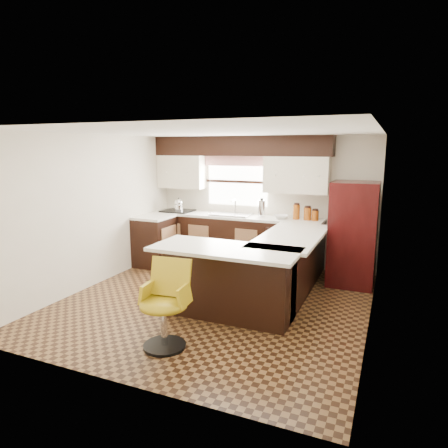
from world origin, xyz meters
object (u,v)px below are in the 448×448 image
at_px(bar_chair, 164,306).
at_px(refrigerator, 353,234).
at_px(peninsula_long, 287,267).
at_px(peninsula_return, 229,283).

bearing_deg(bar_chair, refrigerator, 55.53).
bearing_deg(peninsula_long, bar_chair, -112.63).
height_order(peninsula_long, refrigerator, refrigerator).
height_order(peninsula_return, bar_chair, bar_chair).
relative_size(peninsula_long, refrigerator, 1.17).
bearing_deg(refrigerator, peninsula_long, -131.03).
distance_m(peninsula_return, refrigerator, 2.38).
bearing_deg(refrigerator, bar_chair, -119.23).
height_order(peninsula_long, bar_chair, bar_chair).
height_order(refrigerator, bar_chair, refrigerator).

